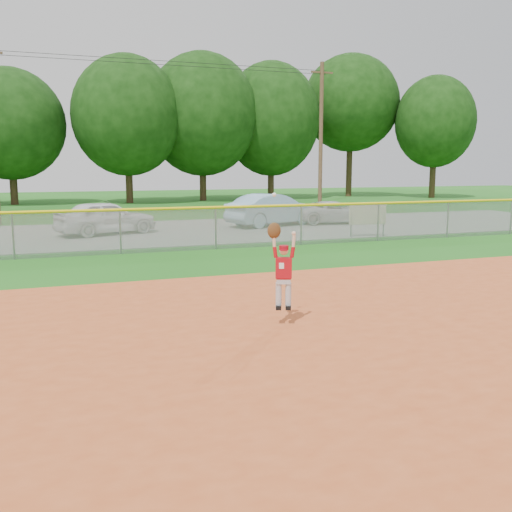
% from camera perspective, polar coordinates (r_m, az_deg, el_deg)
% --- Properties ---
extents(ground, '(120.00, 120.00, 0.00)m').
position_cam_1_polar(ground, '(11.36, 9.98, -6.23)').
color(ground, '#1B5D15').
rests_on(ground, ground).
extents(clay_infield, '(24.00, 16.00, 0.04)m').
position_cam_1_polar(clay_infield, '(9.00, 19.65, -10.60)').
color(clay_infield, '#BE4E22').
rests_on(clay_infield, ground).
extents(parking_strip, '(44.00, 10.00, 0.03)m').
position_cam_1_polar(parking_strip, '(26.24, -7.62, 2.50)').
color(parking_strip, slate).
rests_on(parking_strip, ground).
extents(car_white_a, '(4.60, 3.03, 1.46)m').
position_cam_1_polar(car_white_a, '(25.42, -14.80, 3.75)').
color(car_white_a, white).
rests_on(car_white_a, parking_strip).
extents(car_blue, '(5.05, 3.08, 1.57)m').
position_cam_1_polar(car_blue, '(28.17, 1.66, 4.65)').
color(car_blue, '#82ACC3').
rests_on(car_blue, parking_strip).
extents(car_white_b, '(4.30, 2.40, 1.14)m').
position_cam_1_polar(car_white_b, '(29.61, 7.89, 4.36)').
color(car_white_b, silver).
rests_on(car_white_b, parking_strip).
extents(sponsor_sign, '(1.58, 0.32, 1.42)m').
position_cam_1_polar(sponsor_sign, '(24.24, 11.10, 4.07)').
color(sponsor_sign, gray).
rests_on(sponsor_sign, ground).
extents(outfield_fence, '(40.06, 0.10, 1.55)m').
position_cam_1_polar(outfield_fence, '(20.35, -4.06, 3.14)').
color(outfield_fence, gray).
rests_on(outfield_fence, ground).
extents(power_lines, '(19.40, 0.24, 9.00)m').
position_cam_1_polar(power_lines, '(32.19, -8.34, 11.99)').
color(power_lines, '#4C3823').
rests_on(power_lines, ground).
extents(tree_line, '(62.37, 13.00, 14.43)m').
position_cam_1_polar(tree_line, '(48.04, -12.41, 14.28)').
color(tree_line, '#422D1C').
rests_on(tree_line, ground).
extents(ballplayer, '(0.52, 0.34, 2.15)m').
position_cam_1_polar(ballplayer, '(10.48, 2.64, -1.05)').
color(ballplayer, silver).
rests_on(ballplayer, ground).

